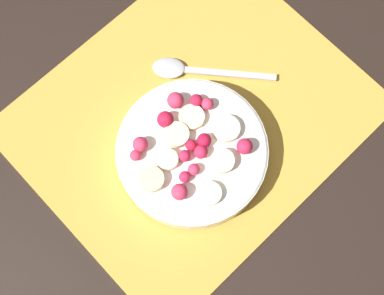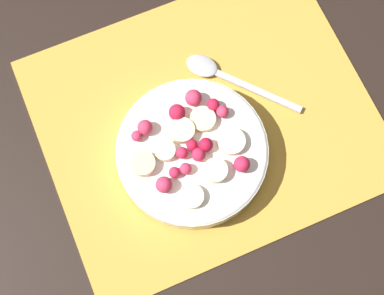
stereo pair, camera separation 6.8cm
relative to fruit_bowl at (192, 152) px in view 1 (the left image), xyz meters
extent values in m
plane|color=black|center=(-0.04, -0.04, -0.03)|extent=(3.00, 3.00, 0.00)
cube|color=gold|center=(-0.04, -0.04, -0.02)|extent=(0.45, 0.37, 0.01)
cylinder|color=silver|center=(0.00, 0.00, -0.01)|extent=(0.20, 0.20, 0.03)
torus|color=silver|center=(0.00, 0.00, 0.01)|extent=(0.20, 0.20, 0.01)
cylinder|color=white|center=(0.00, 0.00, 0.01)|extent=(0.18, 0.18, 0.00)
cylinder|color=#F4EAB7|center=(-0.05, 0.01, 0.02)|extent=(0.05, 0.05, 0.01)
cylinder|color=#F4EAB7|center=(0.03, -0.01, 0.02)|extent=(0.04, 0.04, 0.01)
cylinder|color=#F4EAB7|center=(0.02, 0.06, 0.02)|extent=(0.04, 0.04, 0.01)
cylinder|color=#F4EAB7|center=(-0.02, 0.04, 0.02)|extent=(0.04, 0.04, 0.01)
cylinder|color=beige|center=(0.00, -0.03, 0.02)|extent=(0.04, 0.04, 0.01)
cylinder|color=beige|center=(0.06, 0.00, 0.02)|extent=(0.04, 0.04, 0.01)
cylinder|color=beige|center=(-0.03, -0.03, 0.02)|extent=(0.04, 0.04, 0.01)
sphere|color=#D12347|center=(0.00, 0.01, 0.02)|extent=(0.02, 0.02, 0.02)
sphere|color=#DB3356|center=(0.02, 0.02, 0.02)|extent=(0.02, 0.02, 0.02)
sphere|color=#B21433|center=(-0.02, 0.00, 0.02)|extent=(0.02, 0.02, 0.02)
sphere|color=#D12347|center=(0.01, 0.00, 0.02)|extent=(0.02, 0.02, 0.02)
sphere|color=red|center=(0.00, -0.05, 0.02)|extent=(0.02, 0.02, 0.02)
sphere|color=#DB3356|center=(-0.03, -0.06, 0.02)|extent=(0.02, 0.02, 0.02)
sphere|color=red|center=(0.00, 0.00, 0.02)|extent=(0.01, 0.01, 0.01)
sphere|color=#DB3356|center=(0.04, -0.05, 0.02)|extent=(0.02, 0.02, 0.02)
sphere|color=#D12347|center=(-0.05, 0.05, 0.02)|extent=(0.02, 0.02, 0.02)
sphere|color=#DB3356|center=(-0.06, -0.03, 0.02)|extent=(0.02, 0.02, 0.02)
sphere|color=#DB3356|center=(0.06, -0.04, 0.02)|extent=(0.01, 0.01, 0.01)
sphere|color=#D12347|center=(0.03, 0.02, 0.02)|extent=(0.01, 0.01, 0.01)
sphere|color=red|center=(-0.05, -0.04, 0.02)|extent=(0.02, 0.02, 0.02)
sphere|color=#DB3356|center=(0.05, 0.03, 0.02)|extent=(0.02, 0.02, 0.02)
cube|color=#B2B2B7|center=(-0.12, -0.05, -0.02)|extent=(0.09, 0.10, 0.00)
ellipsoid|color=#B2B2B7|center=(-0.06, -0.11, -0.02)|extent=(0.05, 0.06, 0.01)
camera|label=1|loc=(0.13, 0.14, 0.67)|focal=50.00mm
camera|label=2|loc=(0.07, 0.18, 0.67)|focal=50.00mm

